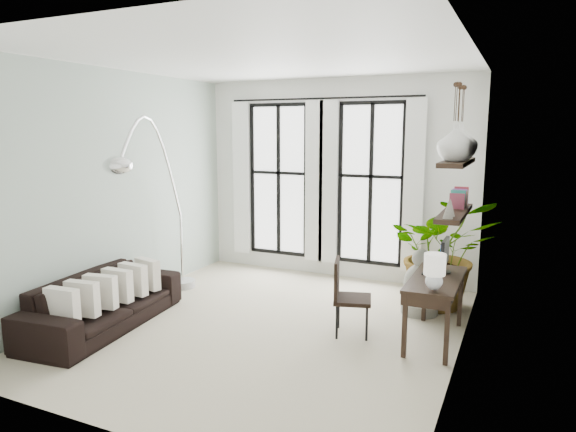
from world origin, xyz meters
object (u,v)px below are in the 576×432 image
Objects in this scene: buddha at (420,287)px; plant at (443,252)px; desk_chair at (346,292)px; sofa at (104,301)px; desk at (435,283)px; arc_lamp at (151,160)px.

plant is at bearing 61.78° from buddha.
sofa is at bearing -175.43° from desk_chair.
desk is 1.41× the size of desk_chair.
buddha is (-0.31, 0.90, -0.34)m from desk.
desk_chair is 0.35× the size of arc_lamp.
plant is at bearing 24.33° from arc_lamp.
arc_lamp is at bearing -160.04° from buddha.
desk reaches higher than sofa.
desk is at bearing -70.73° from buddha.
desk is at bearing -78.42° from sofa.
arc_lamp is 2.97× the size of buddha.
sofa is 2.95m from desk_chair.
desk is (0.10, -1.29, -0.06)m from plant.
desk_chair is at bearing 3.06° from arc_lamp.
desk is at bearing -85.36° from plant.
arc_lamp is (0.10, 0.88, 1.68)m from sofa.
desk_chair reaches higher than buddha.
desk is at bearing -6.17° from desk_chair.
plant reaches higher than buddha.
arc_lamp reaches higher than plant.
buddha is at bearing 42.08° from desk_chair.
desk is 0.49× the size of arc_lamp.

